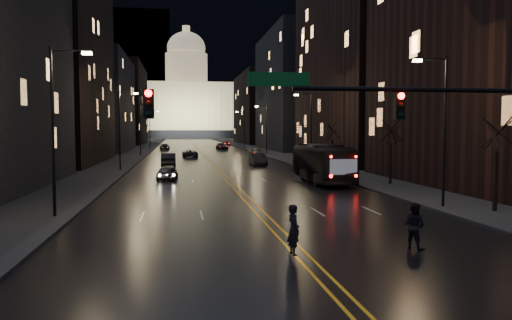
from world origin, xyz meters
name	(u,v)px	position (x,y,z in m)	size (l,w,h in m)	color
ground	(305,260)	(0.00, 0.00, 0.00)	(900.00, 900.00, 0.00)	black
road	(194,145)	(0.00, 130.00, 0.01)	(20.00, 320.00, 0.02)	black
sidewalk_left	(145,145)	(-14.00, 130.00, 0.08)	(8.00, 320.00, 0.16)	black
sidewalk_right	(241,144)	(14.00, 130.00, 0.08)	(8.00, 320.00, 0.16)	black
center_line	(194,145)	(0.00, 130.00, 0.03)	(0.62, 320.00, 0.01)	orange
building_left_mid	(54,60)	(-21.00, 54.00, 14.00)	(12.00, 30.00, 28.00)	black
building_left_far	(99,104)	(-21.00, 92.00, 10.00)	(12.00, 34.00, 20.00)	black
building_left_dist	(124,105)	(-21.00, 140.00, 12.00)	(12.00, 40.00, 24.00)	black
building_right_near	(497,39)	(21.00, 20.00, 12.00)	(12.00, 26.00, 24.00)	black
building_right_tall	(362,26)	(21.00, 50.00, 19.00)	(12.00, 30.00, 38.00)	black
building_right_mid	(294,92)	(21.00, 92.00, 13.00)	(12.00, 34.00, 26.00)	black
building_right_dist	(259,109)	(21.00, 140.00, 11.00)	(12.00, 40.00, 22.00)	black
mountain_ridge	(234,52)	(40.00, 380.00, 65.00)	(520.00, 60.00, 130.00)	black
capitol	(187,105)	(0.00, 250.00, 17.15)	(90.00, 50.00, 58.50)	black
traffic_signal	(459,120)	(5.91, 0.00, 5.10)	(17.29, 0.45, 7.00)	black
streetlamp_right_near	(442,123)	(10.81, 10.00, 5.08)	(2.13, 0.25, 9.00)	black
streetlamp_left_near	(56,122)	(-10.81, 10.00, 5.08)	(2.13, 0.25, 9.00)	black
streetlamp_right_mid	(309,126)	(10.81, 40.00, 5.08)	(2.13, 0.25, 9.00)	black
streetlamp_left_mid	(121,126)	(-10.81, 40.00, 5.08)	(2.13, 0.25, 9.00)	black
streetlamp_right_far	(266,127)	(10.81, 70.00, 5.08)	(2.13, 0.25, 9.00)	black
streetlamp_left_far	(141,127)	(-10.81, 70.00, 5.08)	(2.13, 0.25, 9.00)	black
streetlamp_right_dist	(244,127)	(10.81, 100.00, 5.08)	(2.13, 0.25, 9.00)	black
streetlamp_left_dist	(151,127)	(-10.81, 100.00, 5.08)	(2.13, 0.25, 9.00)	black
tree_right_near	(497,133)	(13.00, 8.00, 4.53)	(2.40, 2.40, 6.65)	black
tree_right_mid	(391,131)	(13.00, 22.00, 4.53)	(2.40, 2.40, 6.65)	black
tree_right_far	(332,131)	(13.00, 38.00, 4.53)	(2.40, 2.40, 6.65)	black
bus	(322,163)	(8.10, 25.61, 1.70)	(2.85, 12.17, 3.39)	black
oncoming_car_a	(167,173)	(-5.57, 28.85, 0.69)	(1.63, 4.04, 1.38)	black
oncoming_car_b	(169,160)	(-5.78, 46.22, 0.84)	(1.78, 5.12, 1.69)	black
oncoming_car_c	(190,153)	(-2.66, 65.77, 0.67)	(2.21, 4.79, 1.33)	black
oncoming_car_d	(165,147)	(-7.56, 95.28, 0.72)	(2.02, 4.96, 1.44)	black
receding_car_a	(258,160)	(5.50, 45.35, 0.81)	(1.71, 4.90, 1.61)	black
receding_car_b	(256,152)	(8.50, 66.31, 0.81)	(1.92, 4.78, 1.63)	black
receding_car_c	(222,146)	(5.08, 94.05, 0.77)	(2.16, 5.31, 1.54)	black
receding_car_d	(226,144)	(8.47, 119.18, 0.65)	(2.16, 4.69, 1.30)	black
pedestrian_a	(294,230)	(-0.27, 0.73, 0.97)	(0.71, 0.46, 1.93)	black
pedestrian_b	(414,226)	(4.66, 0.94, 0.93)	(0.91, 0.50, 1.86)	black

